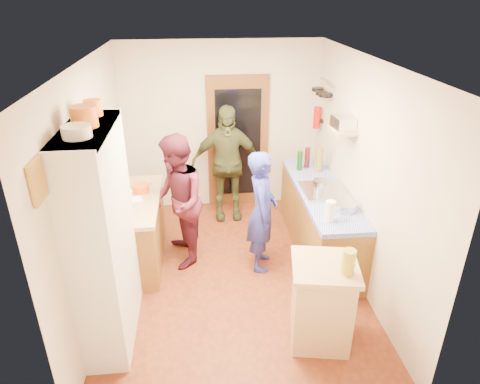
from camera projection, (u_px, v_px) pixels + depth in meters
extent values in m
cube|color=brown|center=(233.00, 275.00, 5.36)|extent=(3.00, 4.00, 0.02)
cube|color=silver|center=(232.00, 59.00, 4.23)|extent=(3.00, 4.00, 0.02)
cube|color=beige|center=(222.00, 127.00, 6.60)|extent=(3.00, 0.02, 2.60)
cube|color=beige|center=(257.00, 297.00, 2.99)|extent=(3.00, 0.02, 2.60)
cube|color=beige|center=(95.00, 186.00, 4.66)|extent=(0.02, 4.00, 2.60)
cube|color=beige|center=(363.00, 175.00, 4.93)|extent=(0.02, 4.00, 2.60)
cube|color=brown|center=(238.00, 143.00, 6.69)|extent=(0.95, 0.06, 2.10)
cube|color=black|center=(238.00, 144.00, 6.66)|extent=(0.70, 0.02, 1.70)
cube|color=white|center=(103.00, 239.00, 4.05)|extent=(0.40, 1.20, 2.20)
cube|color=white|center=(86.00, 130.00, 3.58)|extent=(0.40, 1.14, 0.04)
cylinder|color=white|center=(77.00, 132.00, 3.31)|extent=(0.23, 0.23, 0.10)
cylinder|color=orange|center=(84.00, 116.00, 3.54)|extent=(0.22, 0.22, 0.18)
cylinder|color=orange|center=(93.00, 108.00, 3.86)|extent=(0.16, 0.16, 0.14)
cube|color=brown|center=(137.00, 232.00, 5.47)|extent=(0.60, 1.40, 0.85)
cube|color=tan|center=(133.00, 201.00, 5.27)|extent=(0.64, 1.44, 0.05)
cube|color=white|center=(132.00, 207.00, 4.89)|extent=(0.27, 0.22, 0.18)
cylinder|color=white|center=(126.00, 199.00, 5.06)|extent=(0.21, 0.21, 0.19)
cylinder|color=orange|center=(141.00, 188.00, 5.43)|extent=(0.27, 0.27, 0.10)
cube|color=tan|center=(139.00, 182.00, 5.68)|extent=(0.35, 0.30, 0.02)
cube|color=brown|center=(319.00, 221.00, 5.73)|extent=(0.60, 2.20, 0.84)
cube|color=#0922BB|center=(322.00, 191.00, 5.54)|extent=(0.62, 2.22, 0.06)
cube|color=silver|center=(324.00, 191.00, 5.42)|extent=(0.55, 0.58, 0.04)
cylinder|color=silver|center=(321.00, 185.00, 5.37)|extent=(0.21, 0.21, 0.14)
cylinder|color=#143F14|center=(300.00, 161.00, 6.04)|extent=(0.07, 0.07, 0.28)
cylinder|color=#591419|center=(307.00, 157.00, 6.13)|extent=(0.09, 0.09, 0.30)
cylinder|color=olive|center=(319.00, 160.00, 5.98)|extent=(0.10, 0.10, 0.35)
cylinder|color=white|center=(330.00, 211.00, 4.72)|extent=(0.14, 0.14, 0.24)
cylinder|color=silver|center=(345.00, 206.00, 4.97)|extent=(0.34, 0.34, 0.10)
cube|color=tan|center=(321.00, 305.00, 4.21)|extent=(0.64, 0.64, 0.86)
cube|color=tan|center=(325.00, 267.00, 4.01)|extent=(0.72, 0.72, 0.05)
cube|color=white|center=(320.00, 263.00, 4.06)|extent=(0.39, 0.34, 0.02)
cylinder|color=#AD9E2D|center=(348.00, 262.00, 3.83)|extent=(0.14, 0.14, 0.24)
cylinder|color=silver|center=(327.00, 83.00, 5.97)|extent=(0.02, 0.65, 0.02)
cylinder|color=black|center=(325.00, 95.00, 5.86)|extent=(0.18, 0.18, 0.05)
cylinder|color=black|center=(321.00, 93.00, 6.05)|extent=(0.16, 0.16, 0.05)
cylinder|color=black|center=(318.00, 89.00, 6.23)|extent=(0.17, 0.17, 0.05)
cube|color=tan|center=(342.00, 130.00, 5.15)|extent=(0.26, 0.42, 0.03)
cube|color=silver|center=(343.00, 123.00, 5.11)|extent=(0.24, 0.32, 0.15)
cube|color=black|center=(321.00, 121.00, 6.39)|extent=(0.06, 0.10, 0.04)
cylinder|color=red|center=(317.00, 118.00, 6.36)|extent=(0.11, 0.11, 0.32)
cube|color=gold|center=(37.00, 181.00, 2.95)|extent=(0.03, 0.25, 0.30)
imported|color=#29309B|center=(264.00, 213.00, 5.20)|extent=(0.46, 0.62, 1.56)
imported|color=#4C1729|center=(179.00, 200.00, 5.33)|extent=(0.75, 0.91, 1.71)
imported|color=#3B4023|center=(227.00, 164.00, 6.36)|extent=(1.04, 0.44, 1.77)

